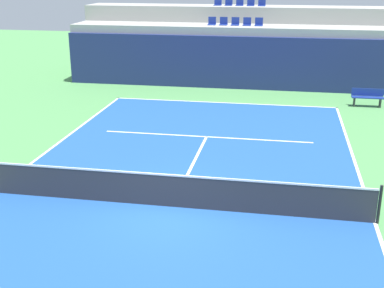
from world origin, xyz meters
name	(u,v)px	position (x,y,z in m)	size (l,w,h in m)	color
ground_plane	(172,207)	(0.00, 0.00, 0.00)	(80.00, 80.00, 0.00)	#4C8C4C
court_surface	(172,207)	(0.00, 0.00, 0.01)	(11.00, 24.00, 0.01)	#1E4C99
baseline_far	(224,103)	(0.00, 11.95, 0.01)	(11.00, 0.10, 0.00)	white
sideline_right	(375,223)	(5.45, 0.00, 0.01)	(0.10, 24.00, 0.00)	white
service_line_far	(207,137)	(0.00, 6.40, 0.01)	(8.26, 0.10, 0.00)	white
centre_service_line	(192,166)	(0.00, 3.20, 0.01)	(0.10, 6.40, 0.00)	white
back_wall	(232,63)	(0.00, 15.31, 1.43)	(18.66, 0.30, 2.87)	navy
stands_tier_lower	(234,55)	(0.00, 16.66, 1.65)	(18.66, 2.40, 3.30)	#9E9E99
stands_tier_upper	(238,41)	(0.00, 19.06, 2.11)	(18.66, 2.40, 4.22)	#9E9E99
seating_row_lower	(235,23)	(0.00, 16.75, 3.43)	(3.09, 0.44, 0.44)	navy
seating_row_upper	(240,4)	(0.00, 19.15, 4.34)	(3.09, 0.44, 0.44)	navy
tennis_net	(171,190)	(0.00, 0.00, 0.51)	(11.08, 0.08, 1.07)	black
player_bench	(368,96)	(6.90, 12.56, 0.51)	(1.50, 0.40, 0.85)	navy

